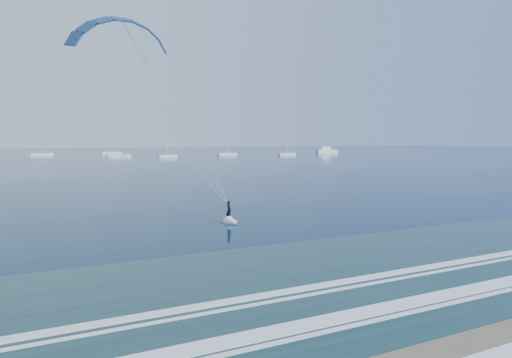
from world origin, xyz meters
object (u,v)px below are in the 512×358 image
at_px(sailboat_2, 42,154).
at_px(sailboat_4, 112,153).
at_px(sailboat_5, 227,154).
at_px(kitesurfer_rig, 180,121).
at_px(motor_yacht, 326,151).
at_px(sailboat_3, 168,156).
at_px(sailboat_7, 119,156).
at_px(sailboat_6, 287,154).

xyz_separation_m(sailboat_2, sailboat_4, (34.86, 9.29, 0.01)).
xyz_separation_m(sailboat_2, sailboat_5, (83.89, -36.48, 0.00)).
distance_m(kitesurfer_rig, motor_yacht, 235.89).
relative_size(sailboat_2, sailboat_4, 0.95).
height_order(motor_yacht, sailboat_5, sailboat_5).
height_order(sailboat_3, sailboat_7, sailboat_7).
distance_m(sailboat_4, sailboat_6, 96.31).
bearing_deg(sailboat_6, sailboat_2, 155.80).
relative_size(sailboat_6, sailboat_7, 1.00).
bearing_deg(sailboat_7, motor_yacht, 5.48).
bearing_deg(sailboat_6, kitesurfer_rig, -123.18).
relative_size(motor_yacht, sailboat_2, 1.03).
relative_size(sailboat_3, sailboat_4, 0.80).
bearing_deg(sailboat_2, sailboat_5, -23.50).
height_order(sailboat_3, sailboat_5, sailboat_5).
relative_size(sailboat_3, sailboat_6, 0.89).
distance_m(motor_yacht, sailboat_5, 68.25).
height_order(sailboat_2, sailboat_6, sailboat_2).
bearing_deg(sailboat_7, kitesurfer_rig, -98.31).
height_order(sailboat_5, sailboat_6, sailboat_5).
bearing_deg(motor_yacht, sailboat_2, 170.07).
relative_size(sailboat_4, sailboat_6, 1.12).
relative_size(motor_yacht, sailboat_3, 1.23).
height_order(sailboat_2, sailboat_4, sailboat_4).
height_order(sailboat_6, sailboat_7, sailboat_6).
bearing_deg(motor_yacht, kitesurfer_rig, -128.32).
bearing_deg(motor_yacht, sailboat_6, -150.08).
xyz_separation_m(kitesurfer_rig, sailboat_6, (105.68, 161.64, -8.64)).
bearing_deg(sailboat_4, motor_yacht, -17.08).
height_order(kitesurfer_rig, sailboat_7, kitesurfer_rig).
distance_m(kitesurfer_rig, sailboat_4, 222.91).
bearing_deg(sailboat_3, kitesurfer_rig, -105.29).
height_order(sailboat_2, sailboat_7, sailboat_2).
distance_m(sailboat_2, sailboat_5, 91.48).
bearing_deg(kitesurfer_rig, motor_yacht, 51.68).
height_order(kitesurfer_rig, motor_yacht, kitesurfer_rig).
relative_size(sailboat_2, sailboat_6, 1.07).
height_order(sailboat_4, sailboat_6, sailboat_4).
bearing_deg(motor_yacht, sailboat_5, -171.60).
bearing_deg(sailboat_5, sailboat_7, -178.24).
height_order(motor_yacht, sailboat_4, sailboat_4).
height_order(sailboat_4, sailboat_7, sailboat_4).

